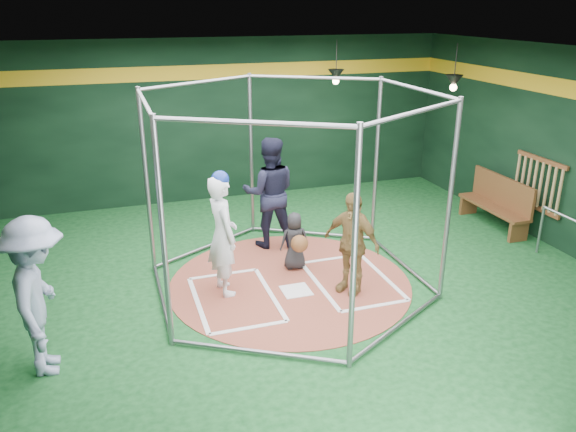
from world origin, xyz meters
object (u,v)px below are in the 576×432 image
object	(u,v)px
dugout_bench	(497,201)
umpire	(270,193)
batter_figure	(222,234)
visitor_leopard	(351,243)

from	to	relation	value
dugout_bench	umpire	bearing A→B (deg)	173.81
batter_figure	visitor_leopard	bearing A→B (deg)	-17.40
umpire	dugout_bench	xyz separation A→B (m)	(4.50, -0.49, -0.49)
umpire	dugout_bench	size ratio (longest dim) A/B	1.14
umpire	dugout_bench	distance (m)	4.55
batter_figure	dugout_bench	distance (m)	5.77
visitor_leopard	umpire	size ratio (longest dim) A/B	0.80
visitor_leopard	dugout_bench	world-z (taller)	visitor_leopard
batter_figure	visitor_leopard	world-z (taller)	batter_figure
batter_figure	umpire	size ratio (longest dim) A/B	0.96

